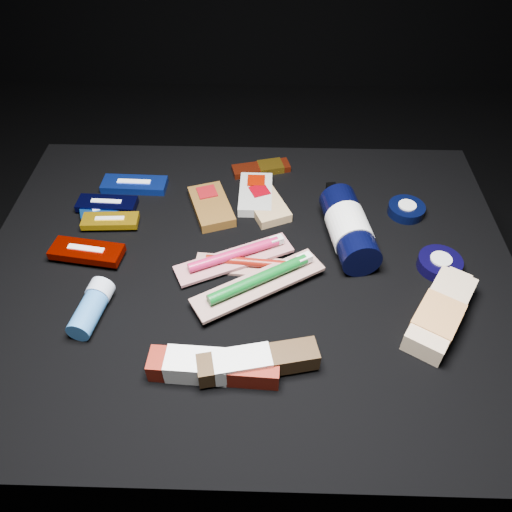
{
  "coord_description": "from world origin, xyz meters",
  "views": [
    {
      "loc": [
        0.03,
        -0.62,
        1.06
      ],
      "look_at": [
        0.01,
        0.01,
        0.42
      ],
      "focal_mm": 35.0,
      "sensor_mm": 36.0,
      "label": 1
    }
  ],
  "objects_px": {
    "lotion_bottle": "(349,228)",
    "bodywash_bottle": "(440,315)",
    "deodorant_stick": "(92,307)",
    "toothpaste_carton_red": "(208,367)"
  },
  "relations": [
    {
      "from": "lotion_bottle",
      "to": "bodywash_bottle",
      "type": "bearing_deg",
      "value": -64.1
    },
    {
      "from": "lotion_bottle",
      "to": "deodorant_stick",
      "type": "xyz_separation_m",
      "value": [
        -0.44,
        -0.19,
        -0.02
      ]
    },
    {
      "from": "deodorant_stick",
      "to": "toothpaste_carton_red",
      "type": "xyz_separation_m",
      "value": [
        0.2,
        -0.11,
        -0.0
      ]
    },
    {
      "from": "deodorant_stick",
      "to": "toothpaste_carton_red",
      "type": "bearing_deg",
      "value": -17.86
    },
    {
      "from": "bodywash_bottle",
      "to": "deodorant_stick",
      "type": "xyz_separation_m",
      "value": [
        -0.57,
        -0.0,
        0.0
      ]
    },
    {
      "from": "deodorant_stick",
      "to": "toothpaste_carton_red",
      "type": "distance_m",
      "value": 0.23
    },
    {
      "from": "lotion_bottle",
      "to": "toothpaste_carton_red",
      "type": "height_order",
      "value": "lotion_bottle"
    },
    {
      "from": "lotion_bottle",
      "to": "deodorant_stick",
      "type": "relative_size",
      "value": 2.18
    },
    {
      "from": "deodorant_stick",
      "to": "lotion_bottle",
      "type": "bearing_deg",
      "value": 32.84
    },
    {
      "from": "bodywash_bottle",
      "to": "deodorant_stick",
      "type": "distance_m",
      "value": 0.57
    }
  ]
}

